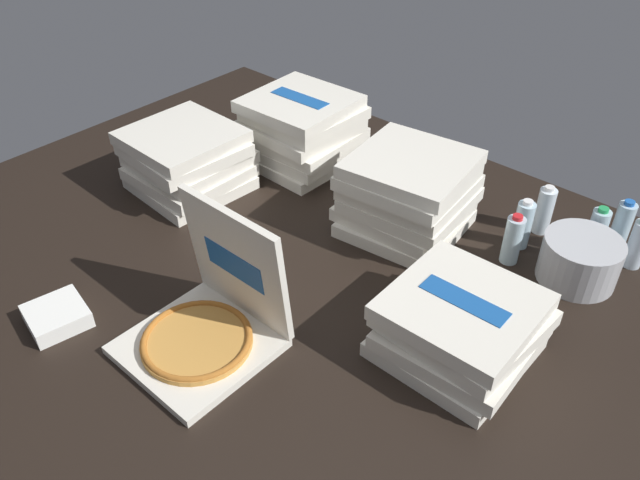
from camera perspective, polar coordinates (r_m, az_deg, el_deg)
name	(u,v)px	position (r m, az deg, el deg)	size (l,w,h in m)	color
ground_plane	(304,289)	(2.22, -1.47, -4.38)	(3.20, 2.40, 0.02)	black
open_pizza_box	(209,319)	(2.00, -9.89, -6.99)	(0.41, 0.42, 0.44)	silver
pizza_stack_left_near	(187,160)	(2.72, -11.80, 7.02)	(0.45, 0.45, 0.26)	silver
pizza_stack_right_near	(461,327)	(1.98, 12.48, -7.58)	(0.44, 0.45, 0.21)	silver
pizza_stack_left_mid	(302,130)	(2.84, -1.60, 9.77)	(0.45, 0.45, 0.31)	silver
pizza_stack_left_far	(408,194)	(2.43, 7.90, 4.13)	(0.47, 0.47, 0.31)	silver
ice_bucket	(580,260)	(2.37, 22.23, -1.67)	(0.27, 0.27, 0.16)	#B7BABF
water_bottle_0	(638,244)	(2.51, 26.58, -0.32)	(0.07, 0.07, 0.20)	silver
water_bottle_1	(523,225)	(2.46, 17.70, 1.33)	(0.07, 0.07, 0.20)	silver
water_bottle_2	(622,225)	(2.59, 25.41, 1.22)	(0.07, 0.07, 0.20)	silver
water_bottle_3	(513,240)	(2.37, 16.86, 0.03)	(0.07, 0.07, 0.20)	silver
water_bottle_4	(596,232)	(2.51, 23.50, 0.66)	(0.07, 0.07, 0.20)	silver
water_bottle_5	(544,210)	(2.56, 19.43, 2.52)	(0.07, 0.07, 0.20)	white
napkin_pile	(57,316)	(2.24, -22.49, -6.31)	(0.18, 0.18, 0.06)	white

